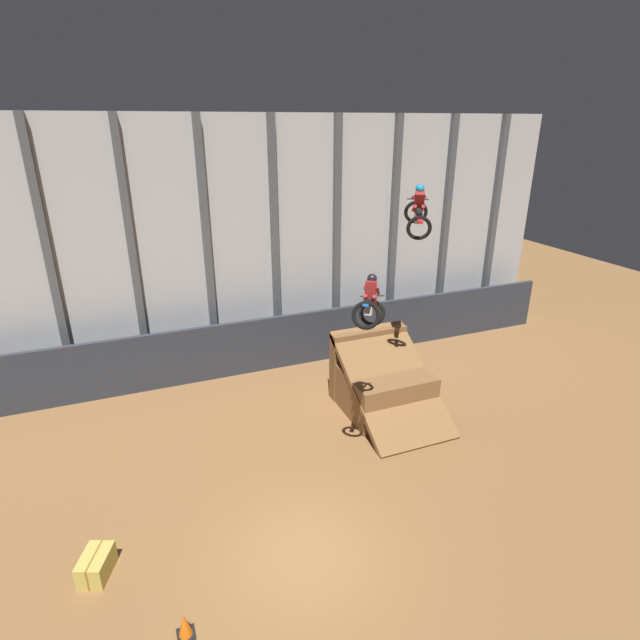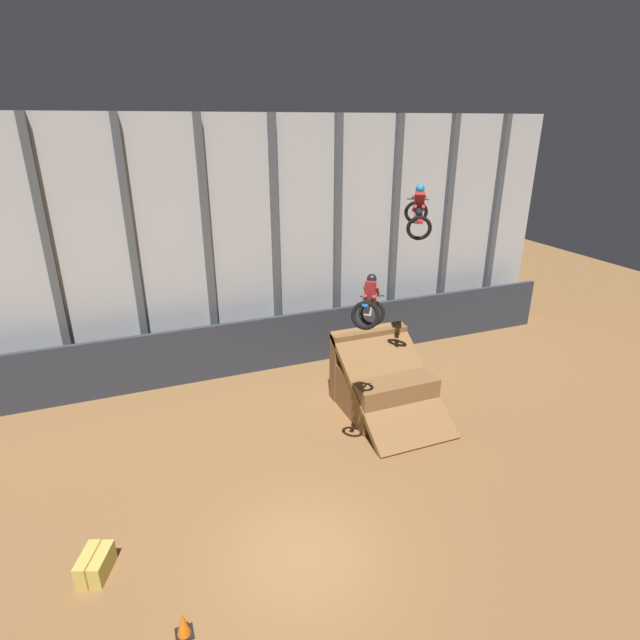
{
  "view_description": "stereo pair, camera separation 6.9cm",
  "coord_description": "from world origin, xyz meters",
  "px_view_note": "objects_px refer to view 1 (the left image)",
  "views": [
    {
      "loc": [
        -2.99,
        -8.45,
        9.68
      ],
      "look_at": [
        2.41,
        5.07,
        3.88
      ],
      "focal_mm": 28.0,
      "sensor_mm": 36.0,
      "label": 1
    },
    {
      "loc": [
        -2.92,
        -8.48,
        9.68
      ],
      "look_at": [
        2.41,
        5.07,
        3.88
      ],
      "focal_mm": 28.0,
      "sensor_mm": 36.0,
      "label": 2
    }
  ],
  "objects_px": {
    "dirt_ramp": "(381,382)",
    "rider_bike_left_air": "(370,306)",
    "rider_bike_right_air": "(418,213)",
    "traffic_cone_near_ramp": "(185,625)",
    "hay_bale_trackside": "(96,565)"
  },
  "relations": [
    {
      "from": "hay_bale_trackside",
      "to": "traffic_cone_near_ramp",
      "type": "bearing_deg",
      "value": -53.16
    },
    {
      "from": "rider_bike_right_air",
      "to": "traffic_cone_near_ramp",
      "type": "distance_m",
      "value": 11.9
    },
    {
      "from": "hay_bale_trackside",
      "to": "rider_bike_right_air",
      "type": "bearing_deg",
      "value": 17.02
    },
    {
      "from": "dirt_ramp",
      "to": "traffic_cone_near_ramp",
      "type": "xyz_separation_m",
      "value": [
        -7.83,
        -6.38,
        -0.67
      ]
    },
    {
      "from": "dirt_ramp",
      "to": "rider_bike_left_air",
      "type": "height_order",
      "value": "rider_bike_left_air"
    },
    {
      "from": "traffic_cone_near_ramp",
      "to": "hay_bale_trackside",
      "type": "bearing_deg",
      "value": 126.84
    },
    {
      "from": "rider_bike_left_air",
      "to": "rider_bike_right_air",
      "type": "height_order",
      "value": "rider_bike_right_air"
    },
    {
      "from": "dirt_ramp",
      "to": "rider_bike_right_air",
      "type": "xyz_separation_m",
      "value": [
        0.34,
        -1.13,
        6.22
      ]
    },
    {
      "from": "traffic_cone_near_ramp",
      "to": "dirt_ramp",
      "type": "bearing_deg",
      "value": 39.19
    },
    {
      "from": "traffic_cone_near_ramp",
      "to": "hay_bale_trackside",
      "type": "distance_m",
      "value": 2.8
    },
    {
      "from": "hay_bale_trackside",
      "to": "rider_bike_left_air",
      "type": "bearing_deg",
      "value": 8.94
    },
    {
      "from": "dirt_ramp",
      "to": "traffic_cone_near_ramp",
      "type": "distance_m",
      "value": 10.12
    },
    {
      "from": "dirt_ramp",
      "to": "rider_bike_left_air",
      "type": "relative_size",
      "value": 2.37
    },
    {
      "from": "dirt_ramp",
      "to": "hay_bale_trackside",
      "type": "relative_size",
      "value": 3.98
    },
    {
      "from": "rider_bike_left_air",
      "to": "hay_bale_trackside",
      "type": "bearing_deg",
      "value": -136.46
    }
  ]
}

